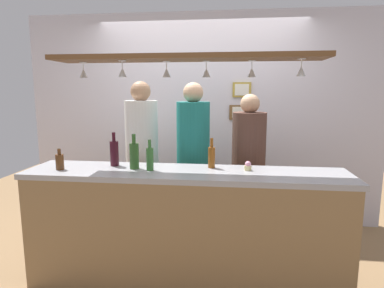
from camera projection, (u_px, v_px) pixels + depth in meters
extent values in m
plane|color=olive|center=(191.00, 261.00, 3.21)|extent=(8.00, 8.00, 0.00)
cube|color=silver|center=(201.00, 120.00, 4.08)|extent=(4.40, 0.06, 2.60)
cube|color=#99999E|center=(186.00, 174.00, 2.71)|extent=(2.70, 0.55, 0.04)
cube|color=olive|center=(181.00, 244.00, 2.54)|extent=(2.65, 0.04, 0.96)
cube|color=brown|center=(186.00, 58.00, 2.61)|extent=(2.20, 0.36, 0.04)
cylinder|color=silver|center=(83.00, 62.00, 2.78)|extent=(0.06, 0.06, 0.00)
cylinder|color=silver|center=(83.00, 66.00, 2.78)|extent=(0.01, 0.01, 0.06)
cone|color=silver|center=(83.00, 73.00, 2.79)|extent=(0.07, 0.07, 0.08)
cylinder|color=silver|center=(122.00, 61.00, 2.63)|extent=(0.06, 0.06, 0.00)
cylinder|color=silver|center=(122.00, 64.00, 2.63)|extent=(0.01, 0.01, 0.06)
cone|color=silver|center=(122.00, 73.00, 2.64)|extent=(0.07, 0.07, 0.08)
cylinder|color=silver|center=(166.00, 61.00, 2.68)|extent=(0.06, 0.06, 0.00)
cylinder|color=silver|center=(166.00, 65.00, 2.69)|extent=(0.01, 0.01, 0.06)
cone|color=silver|center=(167.00, 73.00, 2.70)|extent=(0.07, 0.07, 0.08)
cylinder|color=silver|center=(206.00, 61.00, 2.66)|extent=(0.06, 0.06, 0.00)
cylinder|color=silver|center=(206.00, 65.00, 2.67)|extent=(0.01, 0.01, 0.06)
cone|color=silver|center=(206.00, 73.00, 2.68)|extent=(0.07, 0.07, 0.08)
cylinder|color=silver|center=(252.00, 61.00, 2.62)|extent=(0.06, 0.06, 0.00)
cylinder|color=silver|center=(252.00, 64.00, 2.62)|extent=(0.01, 0.01, 0.06)
cone|color=silver|center=(252.00, 72.00, 2.63)|extent=(0.07, 0.07, 0.08)
cylinder|color=silver|center=(302.00, 59.00, 2.46)|extent=(0.06, 0.06, 0.00)
cylinder|color=silver|center=(302.00, 63.00, 2.47)|extent=(0.01, 0.01, 0.06)
cone|color=silver|center=(301.00, 71.00, 2.48)|extent=(0.07, 0.07, 0.08)
cube|color=#2D334C|center=(143.00, 207.00, 3.52)|extent=(0.17, 0.18, 0.84)
cylinder|color=white|center=(142.00, 135.00, 3.40)|extent=(0.34, 0.34, 0.73)
sphere|color=#9E7556|center=(141.00, 91.00, 3.32)|extent=(0.21, 0.21, 0.21)
cube|color=#2D334C|center=(193.00, 209.00, 3.46)|extent=(0.17, 0.18, 0.83)
cylinder|color=#1E7A75|center=(193.00, 137.00, 3.34)|extent=(0.34, 0.34, 0.72)
sphere|color=tan|center=(193.00, 93.00, 3.26)|extent=(0.21, 0.21, 0.21)
cube|color=#2D334C|center=(247.00, 214.00, 3.40)|extent=(0.17, 0.18, 0.77)
cylinder|color=brown|center=(249.00, 146.00, 3.28)|extent=(0.34, 0.34, 0.67)
sphere|color=tan|center=(250.00, 104.00, 3.21)|extent=(0.19, 0.19, 0.19)
cylinder|color=#512D14|center=(60.00, 162.00, 2.75)|extent=(0.07, 0.07, 0.13)
cylinder|color=#512D14|center=(59.00, 152.00, 2.73)|extent=(0.03, 0.03, 0.05)
cylinder|color=#336B2D|center=(150.00, 159.00, 2.71)|extent=(0.06, 0.06, 0.19)
cylinder|color=#336B2D|center=(150.00, 144.00, 2.69)|extent=(0.03, 0.03, 0.07)
cylinder|color=#380F19|center=(114.00, 154.00, 2.88)|extent=(0.08, 0.08, 0.22)
cylinder|color=#380F19|center=(114.00, 137.00, 2.86)|extent=(0.03, 0.03, 0.08)
cylinder|color=#2D5623|center=(134.00, 156.00, 2.77)|extent=(0.08, 0.08, 0.22)
cylinder|color=#2D5623|center=(134.00, 139.00, 2.75)|extent=(0.03, 0.03, 0.08)
cylinder|color=brown|center=(212.00, 158.00, 2.81)|extent=(0.06, 0.06, 0.18)
cylinder|color=brown|center=(212.00, 143.00, 2.79)|extent=(0.03, 0.03, 0.08)
cylinder|color=beige|center=(248.00, 168.00, 2.73)|extent=(0.06, 0.06, 0.04)
sphere|color=pink|center=(248.00, 164.00, 2.72)|extent=(0.05, 0.05, 0.05)
cube|color=brown|center=(242.00, 112.00, 3.97)|extent=(0.30, 0.02, 0.18)
cube|color=white|center=(242.00, 113.00, 3.95)|extent=(0.23, 0.01, 0.14)
cube|color=#B29338|center=(242.00, 90.00, 3.92)|extent=(0.22, 0.02, 0.18)
cube|color=white|center=(242.00, 90.00, 3.91)|extent=(0.17, 0.01, 0.14)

